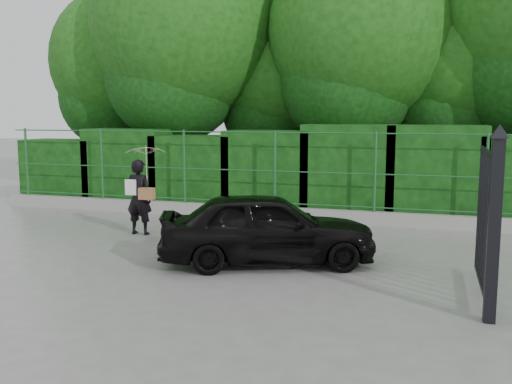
# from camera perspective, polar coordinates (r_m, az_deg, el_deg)

# --- Properties ---
(ground) EXTENTS (80.00, 80.00, 0.00)m
(ground) POSITION_cam_1_polar(r_m,az_deg,el_deg) (9.47, -7.68, -7.42)
(ground) COLOR gray
(kerb) EXTENTS (14.00, 0.25, 0.30)m
(kerb) POSITION_cam_1_polar(r_m,az_deg,el_deg) (13.55, 0.25, -2.06)
(kerb) COLOR #9E9E99
(kerb) RESTS_ON ground
(fence) EXTENTS (14.13, 0.06, 1.80)m
(fence) POSITION_cam_1_polar(r_m,az_deg,el_deg) (13.35, 1.16, 2.33)
(fence) COLOR #1F592A
(fence) RESTS_ON kerb
(hedge) EXTENTS (14.20, 1.20, 2.23)m
(hedge) POSITION_cam_1_polar(r_m,az_deg,el_deg) (14.34, 2.10, 2.01)
(hedge) COLOR black
(hedge) RESTS_ON ground
(trees) EXTENTS (17.10, 6.15, 8.08)m
(trees) POSITION_cam_1_polar(r_m,az_deg,el_deg) (16.39, 7.61, 15.27)
(trees) COLOR black
(trees) RESTS_ON ground
(gate) EXTENTS (0.22, 2.33, 2.36)m
(gate) POSITION_cam_1_polar(r_m,az_deg,el_deg) (7.71, 22.38, -2.41)
(gate) COLOR black
(gate) RESTS_ON ground
(woman) EXTENTS (0.85, 0.85, 1.84)m
(woman) POSITION_cam_1_polar(r_m,az_deg,el_deg) (11.90, -11.21, 1.49)
(woman) COLOR black
(woman) RESTS_ON ground
(car) EXTENTS (3.83, 2.59, 1.21)m
(car) POSITION_cam_1_polar(r_m,az_deg,el_deg) (9.46, 1.13, -3.59)
(car) COLOR black
(car) RESTS_ON ground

